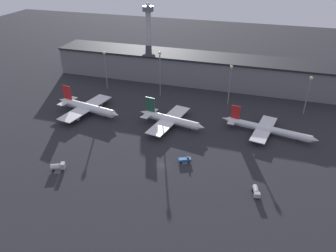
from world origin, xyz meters
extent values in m
plane|color=#26262B|center=(0.00, 0.00, 0.00)|extent=(600.00, 600.00, 0.00)
cube|color=slate|center=(0.00, 99.14, 8.90)|extent=(210.54, 22.51, 17.79)
cube|color=black|center=(0.00, 99.14, 18.39)|extent=(210.54, 24.51, 1.20)
cylinder|color=silver|center=(-54.71, 34.64, 3.98)|extent=(34.38, 10.61, 4.19)
cylinder|color=silver|center=(-54.71, 34.64, 3.25)|extent=(32.58, 9.67, 3.56)
cone|color=silver|center=(-36.69, 31.15, 3.98)|extent=(5.70, 4.87, 3.98)
cone|color=silver|center=(-72.95, 38.16, 4.30)|extent=(6.85, 4.69, 3.56)
cube|color=red|center=(-68.82, 37.36, 10.17)|extent=(5.84, 1.51, 8.18)
cube|color=silver|center=(-69.49, 37.49, 4.61)|extent=(6.61, 13.68, 0.24)
cube|color=silver|center=(-56.39, 34.96, 3.46)|extent=(15.98, 37.55, 0.36)
cylinder|color=gray|center=(-53.45, 44.79, 2.06)|extent=(4.97, 3.14, 2.31)
cylinder|color=gray|center=(-57.32, 24.74, 2.06)|extent=(4.97, 3.14, 2.31)
cylinder|color=black|center=(-42.96, 32.36, 0.94)|extent=(0.50, 0.50, 1.89)
cylinder|color=black|center=(-56.08, 36.61, 0.94)|extent=(0.50, 0.50, 1.89)
cylinder|color=black|center=(-56.71, 33.31, 0.94)|extent=(0.50, 0.50, 1.89)
cylinder|color=white|center=(-5.82, 34.76, 3.70)|extent=(30.65, 9.61, 3.89)
cylinder|color=#ADB2B7|center=(-5.82, 34.76, 3.02)|extent=(29.05, 8.75, 3.31)
cone|color=white|center=(10.28, 31.65, 3.70)|extent=(5.29, 4.52, 3.70)
cone|color=white|center=(-22.12, 37.91, 3.99)|extent=(6.36, 4.36, 3.31)
cube|color=#1E4738|center=(-18.38, 37.19, 9.69)|extent=(5.43, 1.43, 8.08)
cube|color=white|center=(-18.98, 37.31, 4.28)|extent=(6.22, 13.15, 0.24)
cube|color=white|center=(-7.32, 35.05, 3.21)|extent=(15.08, 36.09, 0.36)
cylinder|color=gray|center=(-4.55, 44.53, 1.89)|extent=(4.61, 2.92, 2.14)
cylinder|color=gray|center=(-8.29, 25.23, 1.89)|extent=(4.61, 2.92, 2.14)
cylinder|color=black|center=(4.65, 32.74, 0.88)|extent=(0.50, 0.50, 1.75)
cylinder|color=black|center=(-7.02, 36.58, 0.88)|extent=(0.50, 0.50, 1.75)
cylinder|color=black|center=(-7.61, 33.52, 0.88)|extent=(0.50, 0.50, 1.75)
cylinder|color=silver|center=(43.21, 40.30, 3.22)|extent=(41.62, 11.25, 3.39)
cylinder|color=silver|center=(43.21, 40.30, 2.62)|extent=(39.47, 10.35, 2.88)
cone|color=silver|center=(64.69, 36.14, 3.22)|extent=(4.60, 3.93, 3.22)
cone|color=silver|center=(21.56, 44.49, 3.47)|extent=(5.53, 3.79, 2.88)
cube|color=red|center=(26.00, 43.63, 8.55)|extent=(4.73, 1.29, 7.28)
cube|color=silver|center=(25.18, 43.79, 3.73)|extent=(5.30, 10.85, 0.24)
cube|color=silver|center=(41.16, 40.69, 2.79)|extent=(12.80, 29.76, 0.36)
cylinder|color=gray|center=(43.93, 48.39, 1.61)|extent=(4.01, 2.54, 1.86)
cylinder|color=gray|center=(40.86, 32.52, 1.61)|extent=(4.01, 2.54, 1.86)
cylinder|color=black|center=(57.55, 37.52, 0.76)|extent=(0.50, 0.50, 1.52)
cylinder|color=black|center=(41.42, 42.02, 0.76)|extent=(0.50, 0.50, 1.52)
cylinder|color=black|center=(40.90, 39.36, 0.76)|extent=(0.50, 0.50, 1.52)
cube|color=#9EA3A8|center=(-39.56, -15.13, 2.03)|extent=(2.64, 3.05, 2.62)
cylinder|color=#B7B7BC|center=(-42.42, -16.49, 1.87)|extent=(4.39, 3.71, 2.31)
cylinder|color=black|center=(-40.19, -14.36, 0.45)|extent=(1.09, 0.97, 0.90)
cylinder|color=black|center=(-39.36, -16.10, 0.45)|extent=(1.09, 0.97, 0.90)
cylinder|color=black|center=(-43.70, -16.04, 0.45)|extent=(1.09, 0.97, 0.90)
cylinder|color=black|center=(-42.87, -17.78, 0.45)|extent=(1.09, 0.97, 0.90)
cube|color=#195199|center=(8.91, 5.22, 1.29)|extent=(5.92, 4.23, 1.13)
cube|color=black|center=(10.17, 5.79, 2.25)|extent=(1.25, 1.63, 0.80)
cylinder|color=black|center=(10.19, 6.67, 0.45)|extent=(1.04, 0.85, 0.90)
cylinder|color=black|center=(10.85, 5.24, 0.45)|extent=(1.04, 0.85, 0.90)
cylinder|color=black|center=(6.97, 5.19, 0.45)|extent=(1.04, 0.85, 0.90)
cylinder|color=black|center=(7.63, 3.76, 0.45)|extent=(1.04, 0.85, 0.90)
cube|color=#9EA3A8|center=(40.97, -9.62, 1.66)|extent=(2.58, 2.17, 1.88)
cylinder|color=#B7B7BC|center=(40.26, -6.51, 1.71)|extent=(2.77, 4.14, 1.99)
cylinder|color=black|center=(41.74, -9.20, 0.45)|extent=(0.75, 1.00, 0.90)
cylinder|color=black|center=(40.09, -9.57, 0.45)|extent=(0.75, 1.00, 0.90)
cylinder|color=black|center=(40.88, -5.38, 0.45)|extent=(0.75, 1.00, 0.90)
cylinder|color=black|center=(39.22, -5.75, 0.45)|extent=(0.75, 1.00, 0.90)
cylinder|color=slate|center=(-59.99, 69.65, 11.96)|extent=(0.70, 0.70, 23.92)
sphere|color=beige|center=(-59.99, 69.65, 24.52)|extent=(1.80, 1.80, 1.80)
cylinder|color=slate|center=(-23.42, 69.65, 13.52)|extent=(0.70, 0.70, 27.05)
sphere|color=beige|center=(-23.42, 69.65, 27.65)|extent=(1.80, 1.80, 1.80)
cylinder|color=slate|center=(19.19, 69.65, 11.47)|extent=(0.70, 0.70, 22.94)
sphere|color=beige|center=(19.19, 69.65, 23.54)|extent=(1.80, 1.80, 1.80)
cylinder|color=slate|center=(61.90, 69.65, 10.51)|extent=(0.70, 0.70, 21.01)
sphere|color=beige|center=(61.90, 69.65, 21.61)|extent=(1.80, 1.80, 1.80)
cylinder|color=#99999E|center=(-58.95, 148.29, 17.97)|extent=(4.40, 4.40, 35.93)
cylinder|color=#4C515B|center=(-58.95, 148.29, 37.93)|extent=(9.00, 9.00, 4.00)
sphere|color=silver|center=(-58.95, 148.29, 41.13)|extent=(3.20, 3.20, 3.20)
camera|label=1|loc=(36.09, -110.24, 85.73)|focal=35.00mm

